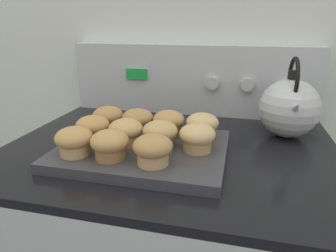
{
  "coord_description": "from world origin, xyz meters",
  "views": [
    {
      "loc": [
        0.15,
        -0.34,
        1.17
      ],
      "look_at": [
        0.01,
        0.26,
        0.96
      ],
      "focal_mm": 32.0,
      "sensor_mm": 36.0,
      "label": 1
    }
  ],
  "objects_px": {
    "muffin_r1_c0": "(93,128)",
    "muffin_r2_c1": "(138,120)",
    "muffin_r2_c3": "(202,125)",
    "muffin_r1_c3": "(197,137)",
    "muffin_r2_c0": "(108,118)",
    "muffin_pan": "(143,150)",
    "muffin_r1_c2": "(160,134)",
    "tea_kettle": "(289,107)",
    "muffin_r0_c0": "(74,141)",
    "muffin_r1_c1": "(126,132)",
    "muffin_r0_c2": "(150,149)",
    "muffin_r2_c2": "(169,122)",
    "muffin_r0_c1": "(110,144)"
  },
  "relations": [
    {
      "from": "muffin_r2_c0",
      "to": "tea_kettle",
      "type": "relative_size",
      "value": 0.37
    },
    {
      "from": "muffin_r1_c0",
      "to": "muffin_r2_c3",
      "type": "height_order",
      "value": "same"
    },
    {
      "from": "tea_kettle",
      "to": "muffin_pan",
      "type": "bearing_deg",
      "value": -148.73
    },
    {
      "from": "muffin_r0_c0",
      "to": "muffin_r1_c3",
      "type": "height_order",
      "value": "same"
    },
    {
      "from": "muffin_r0_c2",
      "to": "muffin_r2_c1",
      "type": "xyz_separation_m",
      "value": [
        -0.08,
        0.16,
        0.0
      ]
    },
    {
      "from": "muffin_r0_c0",
      "to": "tea_kettle",
      "type": "bearing_deg",
      "value": 31.78
    },
    {
      "from": "muffin_r2_c0",
      "to": "muffin_r2_c1",
      "type": "distance_m",
      "value": 0.08
    },
    {
      "from": "muffin_r1_c3",
      "to": "muffin_r2_c0",
      "type": "relative_size",
      "value": 1.0
    },
    {
      "from": "muffin_r2_c2",
      "to": "muffin_r0_c2",
      "type": "bearing_deg",
      "value": -88.41
    },
    {
      "from": "muffin_r0_c0",
      "to": "muffin_r1_c0",
      "type": "distance_m",
      "value": 0.08
    },
    {
      "from": "muffin_r0_c2",
      "to": "muffin_r2_c3",
      "type": "relative_size",
      "value": 1.0
    },
    {
      "from": "muffin_r2_c3",
      "to": "tea_kettle",
      "type": "xyz_separation_m",
      "value": [
        0.2,
        0.12,
        0.03
      ]
    },
    {
      "from": "muffin_r1_c1",
      "to": "muffin_r0_c2",
      "type": "bearing_deg",
      "value": -44.5
    },
    {
      "from": "muffin_pan",
      "to": "muffin_r2_c0",
      "type": "bearing_deg",
      "value": 145.5
    },
    {
      "from": "muffin_r1_c0",
      "to": "muffin_r1_c3",
      "type": "height_order",
      "value": "same"
    },
    {
      "from": "muffin_r2_c1",
      "to": "muffin_r2_c2",
      "type": "height_order",
      "value": "same"
    },
    {
      "from": "muffin_pan",
      "to": "muffin_r1_c0",
      "type": "bearing_deg",
      "value": 179.06
    },
    {
      "from": "muffin_r0_c0",
      "to": "tea_kettle",
      "type": "distance_m",
      "value": 0.52
    },
    {
      "from": "muffin_r0_c1",
      "to": "muffin_r1_c2",
      "type": "height_order",
      "value": "same"
    },
    {
      "from": "muffin_r1_c3",
      "to": "muffin_r2_c1",
      "type": "xyz_separation_m",
      "value": [
        -0.16,
        0.08,
        0.0
      ]
    },
    {
      "from": "muffin_r1_c2",
      "to": "tea_kettle",
      "type": "xyz_separation_m",
      "value": [
        0.29,
        0.19,
        0.03
      ]
    },
    {
      "from": "muffin_r1_c3",
      "to": "muffin_pan",
      "type": "bearing_deg",
      "value": -179.41
    },
    {
      "from": "muffin_r0_c2",
      "to": "tea_kettle",
      "type": "xyz_separation_m",
      "value": [
        0.28,
        0.28,
        0.03
      ]
    },
    {
      "from": "muffin_r0_c2",
      "to": "muffin_r1_c0",
      "type": "distance_m",
      "value": 0.18
    },
    {
      "from": "muffin_r0_c1",
      "to": "tea_kettle",
      "type": "distance_m",
      "value": 0.46
    },
    {
      "from": "muffin_r2_c2",
      "to": "muffin_r1_c2",
      "type": "bearing_deg",
      "value": -89.54
    },
    {
      "from": "muffin_pan",
      "to": "muffin_r0_c0",
      "type": "bearing_deg",
      "value": -146.87
    },
    {
      "from": "muffin_r1_c2",
      "to": "tea_kettle",
      "type": "bearing_deg",
      "value": 34.24
    },
    {
      "from": "muffin_r1_c0",
      "to": "muffin_r2_c0",
      "type": "bearing_deg",
      "value": 89.48
    },
    {
      "from": "muffin_r1_c0",
      "to": "muffin_r2_c0",
      "type": "height_order",
      "value": "same"
    },
    {
      "from": "muffin_r1_c3",
      "to": "muffin_r0_c2",
      "type": "bearing_deg",
      "value": -132.79
    },
    {
      "from": "muffin_r1_c2",
      "to": "muffin_r1_c1",
      "type": "bearing_deg",
      "value": -175.88
    },
    {
      "from": "muffin_r2_c1",
      "to": "muffin_r2_c3",
      "type": "distance_m",
      "value": 0.16
    },
    {
      "from": "muffin_r1_c0",
      "to": "muffin_r2_c1",
      "type": "bearing_deg",
      "value": 43.66
    },
    {
      "from": "muffin_r1_c3",
      "to": "muffin_r2_c0",
      "type": "xyz_separation_m",
      "value": [
        -0.24,
        0.08,
        0.0
      ]
    },
    {
      "from": "muffin_r1_c3",
      "to": "muffin_r2_c0",
      "type": "height_order",
      "value": "same"
    },
    {
      "from": "muffin_r1_c1",
      "to": "muffin_r2_c1",
      "type": "xyz_separation_m",
      "value": [
        -0.0,
        0.08,
        0.0
      ]
    },
    {
      "from": "muffin_r0_c0",
      "to": "muffin_r1_c1",
      "type": "xyz_separation_m",
      "value": [
        0.08,
        0.08,
        0.0
      ]
    },
    {
      "from": "muffin_r0_c1",
      "to": "muffin_r1_c2",
      "type": "distance_m",
      "value": 0.11
    },
    {
      "from": "muffin_r0_c2",
      "to": "muffin_pan",
      "type": "bearing_deg",
      "value": 117.36
    },
    {
      "from": "muffin_r0_c2",
      "to": "muffin_r1_c2",
      "type": "distance_m",
      "value": 0.09
    },
    {
      "from": "muffin_r0_c1",
      "to": "muffin_r2_c0",
      "type": "bearing_deg",
      "value": 115.62
    },
    {
      "from": "muffin_r2_c0",
      "to": "muffin_r2_c3",
      "type": "bearing_deg",
      "value": -0.33
    },
    {
      "from": "muffin_r1_c1",
      "to": "muffin_r2_c1",
      "type": "relative_size",
      "value": 1.0
    },
    {
      "from": "muffin_r0_c0",
      "to": "muffin_r1_c2",
      "type": "height_order",
      "value": "same"
    },
    {
      "from": "muffin_r2_c1",
      "to": "muffin_r2_c3",
      "type": "bearing_deg",
      "value": 0.63
    },
    {
      "from": "muffin_r1_c1",
      "to": "muffin_r1_c0",
      "type": "bearing_deg",
      "value": 176.59
    },
    {
      "from": "muffin_r1_c0",
      "to": "muffin_r1_c1",
      "type": "xyz_separation_m",
      "value": [
        0.08,
        -0.0,
        0.0
      ]
    },
    {
      "from": "muffin_r1_c3",
      "to": "tea_kettle",
      "type": "distance_m",
      "value": 0.28
    },
    {
      "from": "muffin_pan",
      "to": "muffin_r2_c3",
      "type": "xyz_separation_m",
      "value": [
        0.12,
        0.08,
        0.04
      ]
    }
  ]
}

